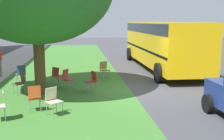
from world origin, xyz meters
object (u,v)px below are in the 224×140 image
chair_1 (21,81)px  school_bus (161,41)px  chair_8 (104,69)px  chair_6 (34,96)px  chair_4 (1,104)px  chair_7 (68,78)px  chair_5 (92,80)px  chair_3 (53,99)px  chair_2 (57,75)px  chair_0 (21,73)px

chair_1 → school_bus: school_bus is taller
chair_8 → chair_6: bearing=151.8°
chair_4 → chair_7: bearing=-26.1°
chair_5 → chair_8: size_ratio=1.00×
chair_7 → school_bus: size_ratio=0.08×
chair_3 → school_bus: school_bus is taller
chair_2 → chair_8: (1.45, -2.29, 0.00)m
chair_4 → chair_0: bearing=4.9°
chair_8 → school_bus: (2.71, -3.79, 1.24)m
chair_0 → school_bus: (3.38, -7.84, 1.24)m
chair_6 → chair_3: bearing=-123.5°
chair_1 → chair_6: (-2.41, -0.92, 0.00)m
chair_3 → chair_7: (3.37, -0.32, 0.00)m
chair_1 → chair_2: same height
chair_3 → school_bus: (8.25, -5.90, 1.24)m
chair_2 → chair_5: bearing=-130.6°
chair_3 → chair_4: 1.53m
chair_1 → chair_7: bearing=-73.9°
chair_0 → chair_2: same height
chair_0 → chair_7: same height
chair_6 → chair_0: bearing=16.3°
school_bus → chair_5: bearing=140.2°
chair_8 → chair_0: bearing=99.4°
chair_0 → chair_3: bearing=-158.3°
chair_3 → chair_4: same height
chair_4 → school_bus: school_bus is taller
chair_6 → school_bus: 10.28m
chair_6 → chair_2: bearing=-7.2°
chair_8 → school_bus: bearing=-54.4°
chair_8 → chair_2: bearing=122.4°
chair_4 → school_bus: (8.59, -7.40, 1.24)m
school_bus → chair_1: bearing=126.0°
chair_3 → school_bus: size_ratio=0.08×
chair_3 → chair_8: same height
chair_0 → chair_4: size_ratio=1.00×
chair_7 → chair_8: (2.17, -1.79, 0.00)m
chair_2 → chair_7: size_ratio=1.00×
chair_5 → chair_8: 2.86m
chair_8 → school_bus: size_ratio=0.08×
chair_7 → school_bus: bearing=-48.8°
chair_6 → chair_1: bearing=20.8°
chair_4 → chair_7: (3.71, -1.81, 0.00)m
chair_4 → chair_5: size_ratio=1.00×
chair_3 → chair_5: same height
chair_4 → chair_6: (0.76, -0.86, 0.00)m
chair_3 → school_bus: 10.22m
chair_2 → chair_3: bearing=-177.6°
chair_3 → chair_5: 3.10m
chair_4 → chair_6: bearing=-48.4°
chair_5 → chair_1: bearing=89.2°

